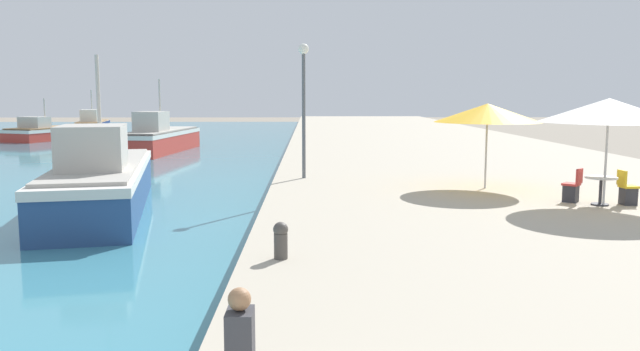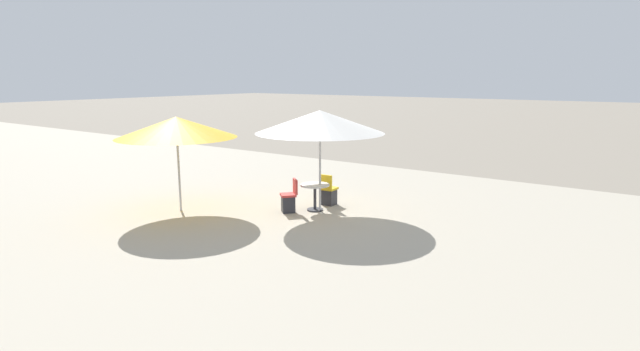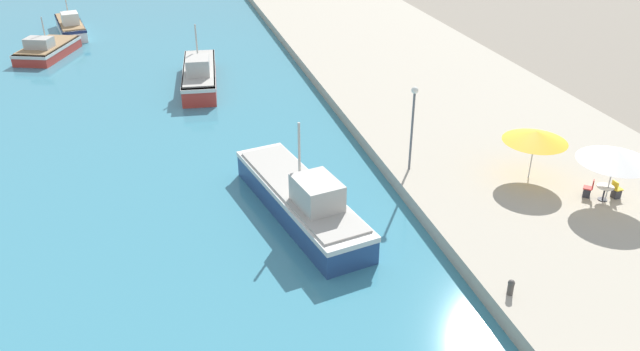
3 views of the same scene
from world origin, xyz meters
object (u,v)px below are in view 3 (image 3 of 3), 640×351
(cafe_umbrella_pink, at_px, (616,155))
(cafe_umbrella_white, at_px, (536,136))
(fishing_boat_distant, at_px, (71,26))
(cafe_chair_left, at_px, (588,191))
(fishing_boat_far, at_px, (47,49))
(cafe_table, at_px, (605,190))
(fishing_boat_near, at_px, (302,199))
(fishing_boat_mid, at_px, (199,74))
(lamppost, at_px, (413,114))
(mooring_bollard, at_px, (511,287))
(cafe_chair_right, at_px, (616,192))

(cafe_umbrella_pink, height_order, cafe_umbrella_white, cafe_umbrella_pink)
(fishing_boat_distant, bearing_deg, cafe_umbrella_white, -67.13)
(fishing_boat_distant, distance_m, cafe_chair_left, 48.87)
(fishing_boat_far, relative_size, cafe_table, 8.89)
(fishing_boat_near, relative_size, fishing_boat_mid, 1.13)
(cafe_table, bearing_deg, fishing_boat_distant, 123.53)
(cafe_umbrella_pink, bearing_deg, lamppost, 144.01)
(fishing_boat_far, distance_m, cafe_umbrella_pink, 44.93)
(fishing_boat_near, relative_size, lamppost, 2.37)
(mooring_bollard, relative_size, lamppost, 0.14)
(fishing_boat_near, distance_m, lamppost, 7.21)
(cafe_chair_right, height_order, lamppost, lamppost)
(mooring_bollard, bearing_deg, fishing_boat_near, 124.49)
(fishing_boat_distant, distance_m, cafe_chair_right, 49.94)
(fishing_boat_far, bearing_deg, cafe_chair_left, -29.16)
(fishing_boat_mid, bearing_deg, fishing_boat_far, 143.54)
(fishing_boat_far, height_order, cafe_chair_left, fishing_boat_far)
(cafe_umbrella_white, bearing_deg, cafe_table, -54.35)
(cafe_umbrella_pink, bearing_deg, fishing_boat_mid, 125.71)
(fishing_boat_distant, height_order, lamppost, lamppost)
(mooring_bollard, bearing_deg, cafe_table, 33.01)
(cafe_chair_left, height_order, cafe_chair_right, same)
(fishing_boat_far, height_order, mooring_bollard, fishing_boat_far)
(cafe_chair_left, bearing_deg, fishing_boat_mid, 76.33)
(fishing_boat_mid, xyz_separation_m, fishing_boat_far, (-11.76, 10.78, -0.24))
(fishing_boat_mid, height_order, fishing_boat_far, fishing_boat_mid)
(fishing_boat_mid, bearing_deg, cafe_table, -48.07)
(fishing_boat_mid, xyz_separation_m, cafe_umbrella_white, (14.83, -20.47, 2.14))
(fishing_boat_near, distance_m, mooring_bollard, 10.61)
(cafe_umbrella_white, bearing_deg, cafe_chair_right, -45.94)
(cafe_umbrella_pink, distance_m, cafe_table, 1.93)
(lamppost, bearing_deg, cafe_umbrella_white, -23.77)
(cafe_umbrella_white, height_order, lamppost, lamppost)
(cafe_chair_right, relative_size, mooring_bollard, 1.39)
(cafe_umbrella_pink, xyz_separation_m, cafe_umbrella_white, (-2.17, 3.17, -0.15))
(mooring_bollard, bearing_deg, cafe_umbrella_white, 54.46)
(cafe_chair_left, bearing_deg, mooring_bollard, 168.03)
(cafe_table, xyz_separation_m, cafe_chair_left, (-0.55, 0.47, -0.21))
(fishing_boat_distant, height_order, cafe_umbrella_white, fishing_boat_distant)
(cafe_umbrella_white, distance_m, cafe_table, 4.11)
(fishing_boat_near, height_order, cafe_table, fishing_boat_near)
(fishing_boat_distant, xyz_separation_m, cafe_umbrella_white, (25.22, -38.30, 2.24))
(cafe_umbrella_pink, relative_size, cafe_table, 4.33)
(fishing_boat_near, height_order, cafe_umbrella_pink, fishing_boat_near)
(cafe_umbrella_white, bearing_deg, lamppost, 156.23)
(cafe_umbrella_pink, bearing_deg, cafe_umbrella_white, 124.38)
(mooring_bollard, xyz_separation_m, lamppost, (0.30, 10.70, 2.74))
(cafe_umbrella_pink, bearing_deg, fishing_boat_distant, 123.44)
(fishing_boat_mid, relative_size, cafe_chair_left, 10.49)
(fishing_boat_mid, height_order, cafe_umbrella_white, fishing_boat_mid)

